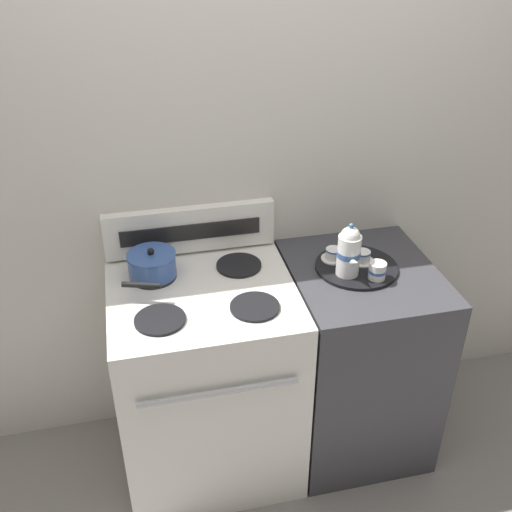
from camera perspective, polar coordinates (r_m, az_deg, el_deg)
ground_plane at (r=3.02m, az=1.70°, el=-17.29°), size 6.00×6.00×0.00m
wall_back at (r=2.62m, az=0.12°, el=4.88°), size 6.00×0.05×2.20m
stove at (r=2.65m, az=-4.67°, el=-11.68°), size 0.74×0.69×0.94m
control_panel at (r=2.56m, az=-6.29°, el=2.53°), size 0.72×0.05×0.20m
side_counter at (r=2.79m, az=9.43°, el=-9.45°), size 0.60×0.67×0.93m
saucepan at (r=2.43m, az=-9.88°, el=-0.81°), size 0.22×0.29×0.12m
serving_tray at (r=2.52m, az=9.54°, el=-1.03°), size 0.34×0.34×0.01m
teapot at (r=2.40m, az=8.86°, el=0.47°), size 0.10×0.15×0.23m
teacup_left at (r=2.53m, az=10.08°, el=-0.06°), size 0.10×0.10×0.05m
teacup_right at (r=2.53m, az=7.40°, el=0.18°), size 0.10×0.10×0.05m
creamer_jug at (r=2.43m, az=11.48°, el=-1.37°), size 0.07×0.07×0.07m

